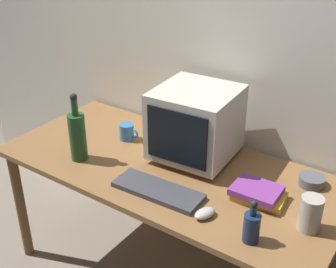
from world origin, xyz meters
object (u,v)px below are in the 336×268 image
(keyboard, at_px, (158,190))
(bottle_tall, at_px, (78,135))
(bottle_short, at_px, (252,226))
(book_stack, at_px, (258,193))
(cd_spindle, at_px, (312,181))
(crt_monitor, at_px, (196,123))
(metal_canister, at_px, (310,214))
(computer_mouse, at_px, (205,213))
(mug, at_px, (127,132))

(keyboard, relative_size, bottle_tall, 1.17)
(bottle_short, xyz_separation_m, book_stack, (-0.09, 0.26, -0.04))
(keyboard, relative_size, cd_spindle, 3.50)
(crt_monitor, xyz_separation_m, keyboard, (0.03, -0.36, -0.18))
(crt_monitor, distance_m, book_stack, 0.48)
(crt_monitor, xyz_separation_m, metal_canister, (0.67, -0.22, -0.12))
(computer_mouse, relative_size, metal_canister, 0.67)
(cd_spindle, bearing_deg, crt_monitor, -170.91)
(bottle_tall, relative_size, metal_canister, 2.40)
(keyboard, distance_m, computer_mouse, 0.26)
(keyboard, xyz_separation_m, bottle_tall, (-0.50, 0.02, 0.12))
(crt_monitor, relative_size, metal_canister, 2.75)
(bottle_tall, distance_m, bottle_short, 0.99)
(mug, xyz_separation_m, metal_canister, (1.08, -0.17, 0.03))
(keyboard, height_order, book_stack, book_stack)
(computer_mouse, bearing_deg, keyboard, -168.75)
(bottle_tall, height_order, book_stack, bottle_tall)
(book_stack, bearing_deg, cd_spindle, 57.25)
(computer_mouse, height_order, metal_canister, metal_canister)
(crt_monitor, xyz_separation_m, mug, (-0.41, -0.05, -0.15))
(book_stack, distance_m, metal_canister, 0.26)
(crt_monitor, relative_size, mug, 3.43)
(bottle_tall, xyz_separation_m, book_stack, (0.89, 0.19, -0.10))
(computer_mouse, height_order, cd_spindle, cd_spindle)
(computer_mouse, bearing_deg, cd_spindle, 77.14)
(computer_mouse, distance_m, bottle_tall, 0.78)
(bottle_short, xyz_separation_m, mug, (-0.92, 0.37, -0.02))
(metal_canister, bearing_deg, computer_mouse, -155.71)
(computer_mouse, relative_size, bottle_short, 0.54)
(crt_monitor, height_order, keyboard, crt_monitor)
(crt_monitor, xyz_separation_m, book_stack, (0.42, -0.15, -0.16))
(crt_monitor, bearing_deg, metal_canister, -18.24)
(bottle_short, distance_m, book_stack, 0.28)
(keyboard, distance_m, bottle_short, 0.49)
(computer_mouse, relative_size, mug, 0.83)
(mug, bearing_deg, metal_canister, -9.21)
(book_stack, bearing_deg, keyboard, -151.91)
(cd_spindle, xyz_separation_m, metal_canister, (0.09, -0.31, 0.05))
(crt_monitor, bearing_deg, computer_mouse, -53.38)
(mug, bearing_deg, bottle_short, -21.96)
(computer_mouse, bearing_deg, bottle_tall, -165.74)
(bottle_tall, xyz_separation_m, bottle_short, (0.99, -0.07, -0.07))
(computer_mouse, height_order, bottle_tall, bottle_tall)
(computer_mouse, relative_size, bottle_tall, 0.28)
(crt_monitor, xyz_separation_m, cd_spindle, (0.58, 0.09, -0.17))
(computer_mouse, height_order, book_stack, book_stack)
(keyboard, distance_m, bottle_tall, 0.52)
(cd_spindle, bearing_deg, metal_canister, -73.55)
(keyboard, bearing_deg, book_stack, 25.45)
(keyboard, bearing_deg, mug, 141.39)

